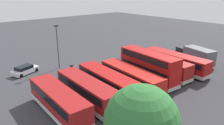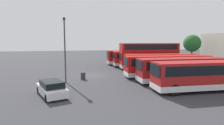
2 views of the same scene
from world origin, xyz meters
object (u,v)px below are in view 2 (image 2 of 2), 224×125
(bus_single_deck_sixth, at_px, (181,69))
(lamp_post_tall, at_px, (65,45))
(car_hatchback_silver, at_px, (52,88))
(bus_double_decker_third, at_px, (149,55))
(bus_single_deck_near_end, at_px, (135,57))
(waste_bin_yellow, at_px, (83,76))
(bus_single_deck_fourth, at_px, (160,63))
(bus_single_deck_seventh, at_px, (204,75))
(bus_single_deck_second, at_px, (140,58))
(bus_single_deck_fifth, at_px, (168,65))
(box_truck_blue, at_px, (129,54))

(bus_single_deck_sixth, bearing_deg, lamp_post_tall, -103.70)
(car_hatchback_silver, bearing_deg, lamp_post_tall, 168.00)
(bus_double_decker_third, relative_size, car_hatchback_silver, 2.19)
(bus_single_deck_near_end, distance_m, bus_double_decker_third, 7.13)
(bus_single_deck_near_end, xyz_separation_m, lamp_post_tall, (14.56, -14.10, 2.86))
(lamp_post_tall, bearing_deg, waste_bin_yellow, 119.87)
(bus_single_deck_fourth, relative_size, lamp_post_tall, 1.44)
(bus_single_deck_seventh, height_order, lamp_post_tall, lamp_post_tall)
(bus_single_deck_seventh, bearing_deg, car_hatchback_silver, -95.97)
(bus_single_deck_near_end, xyz_separation_m, bus_single_deck_fourth, (10.94, 0.06, -0.00))
(bus_single_deck_sixth, xyz_separation_m, bus_single_deck_seventh, (3.85, 0.08, -0.00))
(bus_single_deck_second, xyz_separation_m, bus_single_deck_fourth, (7.45, 0.36, 0.00))
(bus_single_deck_seventh, distance_m, car_hatchback_silver, 14.80)
(bus_double_decker_third, xyz_separation_m, lamp_post_tall, (7.48, -14.03, 2.04))
(bus_single_deck_fifth, relative_size, box_truck_blue, 1.52)
(bus_single_deck_near_end, relative_size, bus_double_decker_third, 1.16)
(bus_double_decker_third, bearing_deg, bus_single_deck_near_end, 179.44)
(bus_single_deck_near_end, bearing_deg, box_truck_blue, 175.49)
(bus_single_deck_near_end, bearing_deg, bus_single_deck_seventh, -1.56)
(bus_single_deck_second, distance_m, bus_double_decker_third, 3.70)
(bus_single_deck_second, xyz_separation_m, lamp_post_tall, (11.08, -13.79, 2.87))
(bus_single_deck_seventh, relative_size, car_hatchback_silver, 2.27)
(bus_single_deck_second, bearing_deg, bus_single_deck_fourth, 2.78)
(bus_double_decker_third, xyz_separation_m, bus_single_deck_fifth, (7.25, -0.43, -0.82))
(bus_double_decker_third, xyz_separation_m, bus_single_deck_sixth, (10.75, -0.60, -0.82))
(bus_single_deck_near_end, distance_m, bus_single_deck_fifth, 14.34)
(bus_single_deck_fifth, relative_size, waste_bin_yellow, 12.59)
(waste_bin_yellow, bearing_deg, car_hatchback_silver, -26.14)
(bus_single_deck_fifth, bearing_deg, car_hatchback_silver, -68.51)
(bus_double_decker_third, xyz_separation_m, bus_single_deck_seventh, (14.61, -0.52, -0.82))
(box_truck_blue, distance_m, car_hatchback_silver, 30.24)
(bus_single_deck_second, relative_size, car_hatchback_silver, 2.25)
(box_truck_blue, bearing_deg, bus_single_deck_second, -4.71)
(waste_bin_yellow, bearing_deg, bus_single_deck_seventh, 53.58)
(bus_single_deck_sixth, xyz_separation_m, box_truck_blue, (-23.49, 1.11, 0.09))
(bus_single_deck_second, relative_size, bus_single_deck_sixth, 0.98)
(bus_single_deck_fifth, bearing_deg, bus_single_deck_sixth, -2.72)
(bus_single_deck_fifth, bearing_deg, box_truck_blue, 177.29)
(bus_single_deck_fifth, distance_m, bus_single_deck_sixth, 3.51)
(bus_single_deck_fourth, bearing_deg, bus_single_deck_second, -177.22)
(bus_single_deck_near_end, height_order, bus_single_deck_second, same)
(bus_double_decker_third, bearing_deg, bus_single_deck_seventh, -2.05)
(bus_single_deck_fourth, bearing_deg, bus_single_deck_sixth, -5.98)
(bus_single_deck_second, bearing_deg, lamp_post_tall, -51.22)
(bus_single_deck_fifth, bearing_deg, bus_double_decker_third, 176.59)
(bus_single_deck_sixth, xyz_separation_m, lamp_post_tall, (-3.27, -13.43, 2.87))
(bus_single_deck_second, distance_m, bus_single_deck_sixth, 14.36)
(box_truck_blue, bearing_deg, bus_single_deck_near_end, -4.51)
(bus_single_deck_sixth, xyz_separation_m, waste_bin_yellow, (-4.52, -11.26, -1.15))
(bus_single_deck_near_end, bearing_deg, waste_bin_yellow, -41.85)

